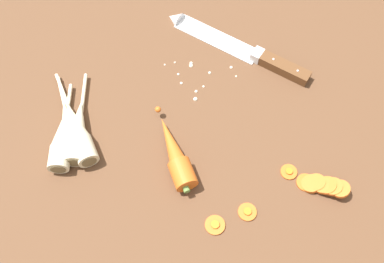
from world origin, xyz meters
The scene contains 12 objects.
ground_plane centered at (0.00, 0.00, -2.00)cm, with size 120.00×90.00×4.00cm, color brown.
chefs_knife centered at (7.20, 20.63, 0.65)cm, with size 32.34×19.03×4.18cm.
whole_carrot centered at (-2.68, -7.36, 2.10)cm, with size 10.01×17.42×4.20cm.
parsnip_front centered at (-24.33, -5.94, 1.98)cm, with size 5.24×19.54×4.00cm.
parsnip_mid_left centered at (-21.76, -3.95, 1.98)cm, with size 5.25×20.76×4.00cm.
parsnip_mid_right centered at (-23.43, -3.65, 1.98)cm, with size 10.01×19.02×4.00cm.
parsnip_back centered at (-21.86, -3.88, 1.98)cm, with size 13.07×20.66×4.00cm.
carrot_slice_stack centered at (24.38, -10.79, 1.08)cm, with size 9.23×4.88×3.16cm.
carrot_slice_stray_near centered at (11.10, -16.70, 0.36)cm, with size 3.34×3.34×0.70cm.
carrot_slice_stray_mid centered at (5.51, -19.54, 0.36)cm, with size 3.57×3.57×0.70cm.
carrot_slice_stray_far centered at (18.63, -8.33, 0.36)cm, with size 3.10×3.10×0.70cm.
mince_crumbs centered at (-0.28, 11.73, 0.36)cm, with size 15.77×9.85×0.88cm.
Camera 1 is at (3.33, -41.71, 74.41)cm, focal length 40.50 mm.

